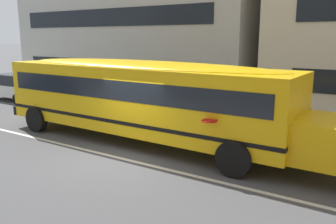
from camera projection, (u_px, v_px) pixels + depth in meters
name	position (u px, v px, depth m)	size (l,w,h in m)	color
ground_plane	(122.00, 159.00, 11.61)	(400.00, 400.00, 0.00)	#4C4C4F
sidewalk_far	(219.00, 117.00, 17.65)	(120.00, 3.00, 0.01)	gray
lane_centreline	(122.00, 158.00, 11.60)	(110.00, 0.16, 0.01)	silver
school_bus	(145.00, 95.00, 13.08)	(13.70, 3.32, 3.06)	yellow
parked_car_white_under_tree	(15.00, 87.00, 22.30)	(3.91, 1.89, 1.64)	silver
apartment_block_far_left	(164.00, 1.00, 27.69)	(18.13, 13.42, 13.30)	#B7B7B2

